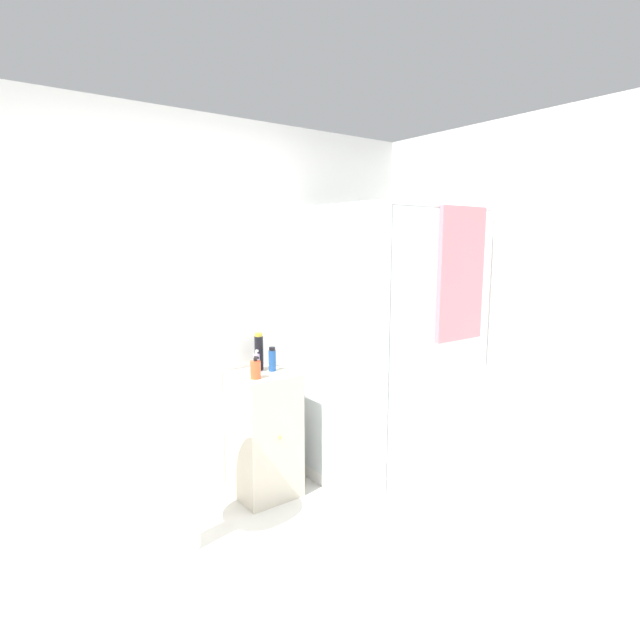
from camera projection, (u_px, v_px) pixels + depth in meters
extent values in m
cube|color=white|center=(200.00, 314.00, 3.23)|extent=(6.40, 0.06, 2.50)
cube|color=white|center=(597.00, 323.00, 2.88)|extent=(0.06, 6.40, 2.50)
cube|color=white|center=(385.00, 469.00, 3.70)|extent=(0.98, 0.98, 0.09)
cylinder|color=white|center=(389.00, 330.00, 4.21)|extent=(0.04, 0.04, 1.95)
cylinder|color=white|center=(296.00, 344.00, 3.65)|extent=(0.04, 0.04, 1.95)
cylinder|color=white|center=(484.00, 349.00, 3.46)|extent=(0.04, 0.04, 1.95)
cylinder|color=white|center=(385.00, 370.00, 2.91)|extent=(0.04, 0.04, 1.95)
cylinder|color=white|center=(445.00, 205.00, 3.03)|extent=(0.94, 0.04, 0.04)
cylinder|color=white|center=(346.00, 213.00, 3.78)|extent=(0.94, 0.04, 0.04)
cylinder|color=white|center=(336.00, 207.00, 3.13)|extent=(0.04, 0.94, 0.04)
cylinder|color=white|center=(436.00, 212.00, 3.68)|extent=(0.04, 0.94, 0.04)
cube|color=silver|center=(441.00, 355.00, 3.17)|extent=(0.90, 0.01, 1.82)
cube|color=silver|center=(334.00, 351.00, 3.27)|extent=(0.01, 0.90, 1.82)
cylinder|color=#B7BABF|center=(373.00, 353.00, 4.05)|extent=(0.02, 0.02, 1.46)
cylinder|color=#B7BABF|center=(379.00, 260.00, 3.89)|extent=(0.07, 0.07, 0.04)
cube|color=#D1757F|center=(461.00, 274.00, 3.16)|extent=(0.42, 0.03, 0.84)
cube|color=beige|center=(264.00, 434.00, 3.37)|extent=(0.40, 0.39, 0.85)
sphere|color=gold|center=(280.00, 438.00, 3.20)|extent=(0.02, 0.02, 0.02)
cylinder|color=white|center=(186.00, 488.00, 2.78)|extent=(0.14, 0.14, 0.72)
cylinder|color=white|center=(183.00, 413.00, 2.71)|extent=(0.45, 0.45, 0.15)
cylinder|color=#B7BABF|center=(171.00, 382.00, 2.81)|extent=(0.02, 0.02, 0.13)
cube|color=#B7BABF|center=(173.00, 374.00, 2.77)|extent=(0.02, 0.07, 0.02)
cylinder|color=#E5562D|center=(255.00, 370.00, 3.16)|extent=(0.07, 0.07, 0.11)
cylinder|color=black|center=(255.00, 359.00, 3.15)|extent=(0.02, 0.02, 0.02)
cube|color=black|center=(257.00, 358.00, 3.13)|extent=(0.02, 0.04, 0.01)
cylinder|color=black|center=(259.00, 353.00, 3.37)|extent=(0.06, 0.06, 0.23)
cylinder|color=gold|center=(259.00, 335.00, 3.35)|extent=(0.05, 0.05, 0.02)
cylinder|color=#1E4C93|center=(272.00, 361.00, 3.34)|extent=(0.05, 0.05, 0.14)
cylinder|color=black|center=(272.00, 349.00, 3.33)|extent=(0.04, 0.04, 0.02)
cylinder|color=#B299C6|center=(256.00, 363.00, 3.32)|extent=(0.04, 0.04, 0.12)
cylinder|color=silver|center=(256.00, 353.00, 3.31)|extent=(0.01, 0.01, 0.02)
cube|color=silver|center=(257.00, 351.00, 3.30)|extent=(0.01, 0.02, 0.01)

